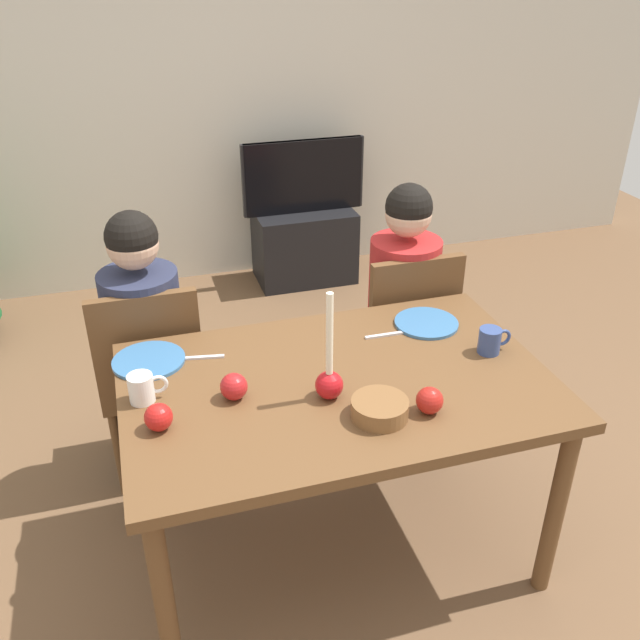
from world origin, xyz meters
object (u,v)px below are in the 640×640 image
(plate_left, at_px, (149,361))
(mug_left, at_px, (142,388))
(person_left_child, at_px, (148,355))
(person_right_child, at_px, (402,317))
(chair_left, at_px, (151,372))
(apple_near_candle, at_px, (159,417))
(bowl_walnuts, at_px, (380,409))
(dining_table, at_px, (337,401))
(chair_right, at_px, (404,332))
(tv, at_px, (303,176))
(mug_right, at_px, (491,341))
(apple_by_left_plate, at_px, (430,400))
(apple_by_right_mug, at_px, (234,387))
(tv_stand, at_px, (304,245))
(plate_right, at_px, (426,323))
(candle_centerpiece, at_px, (329,377))

(plate_left, xyz_separation_m, mug_left, (-0.03, -0.22, 0.04))
(person_left_child, bearing_deg, person_right_child, 0.00)
(chair_left, xyz_separation_m, apple_near_candle, (-0.00, -0.70, 0.28))
(plate_left, height_order, bowl_walnuts, bowl_walnuts)
(bowl_walnuts, bearing_deg, plate_left, 141.33)
(dining_table, xyz_separation_m, person_right_child, (0.51, 0.64, -0.10))
(person_right_child, bearing_deg, chair_right, -90.00)
(person_right_child, xyz_separation_m, tv, (0.02, 1.66, 0.14))
(mug_right, bearing_deg, person_right_child, 95.03)
(apple_by_left_plate, bearing_deg, plate_left, 146.04)
(bowl_walnuts, relative_size, apple_by_right_mug, 2.01)
(person_right_child, relative_size, mug_right, 9.66)
(mug_left, relative_size, bowl_walnuts, 0.71)
(chair_left, xyz_separation_m, apple_by_left_plate, (0.79, -0.85, 0.28))
(apple_near_candle, bearing_deg, apple_by_right_mug, 19.76)
(tv, distance_m, mug_left, 2.51)
(dining_table, bearing_deg, chair_left, 133.71)
(dining_table, distance_m, tv, 2.36)
(plate_left, distance_m, apple_by_left_plate, 0.96)
(tv, bearing_deg, apple_by_right_mug, -110.68)
(person_right_child, xyz_separation_m, bowl_walnuts, (-0.45, -0.86, 0.21))
(person_right_child, height_order, bowl_walnuts, person_right_child)
(chair_left, relative_size, tv_stand, 1.41)
(chair_right, relative_size, plate_left, 3.64)
(apple_by_left_plate, bearing_deg, plate_right, 66.06)
(mug_right, distance_m, apple_by_left_plate, 0.43)
(dining_table, height_order, apple_by_left_plate, apple_by_left_plate)
(candle_centerpiece, relative_size, apple_near_candle, 4.35)
(plate_right, bearing_deg, tv, 87.41)
(dining_table, xyz_separation_m, candle_centerpiece, (-0.06, -0.08, 0.16))
(person_right_child, relative_size, apple_near_candle, 13.87)
(tv_stand, bearing_deg, bowl_walnuts, -100.51)
(chair_right, distance_m, apple_near_candle, 1.32)
(plate_left, relative_size, plate_right, 1.03)
(person_left_child, bearing_deg, mug_left, -93.50)
(plate_right, xyz_separation_m, mug_left, (-1.05, -0.19, 0.04))
(plate_left, relative_size, bowl_walnuts, 1.41)
(plate_right, relative_size, apple_near_candle, 2.83)
(tv_stand, bearing_deg, apple_by_right_mug, -110.68)
(tv_stand, bearing_deg, person_left_child, -123.73)
(chair_left, distance_m, tv, 2.03)
(person_left_child, bearing_deg, tv_stand, 56.27)
(person_left_child, bearing_deg, chair_right, -1.70)
(bowl_walnuts, distance_m, apple_by_left_plate, 0.15)
(candle_centerpiece, relative_size, plate_left, 1.49)
(person_left_child, height_order, person_right_child, same)
(plate_left, bearing_deg, plate_right, -1.98)
(person_right_child, height_order, apple_by_left_plate, person_right_child)
(candle_centerpiece, height_order, plate_right, candle_centerpiece)
(chair_left, distance_m, mug_right, 1.32)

